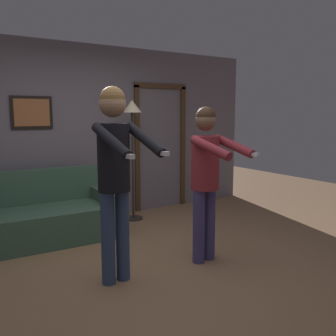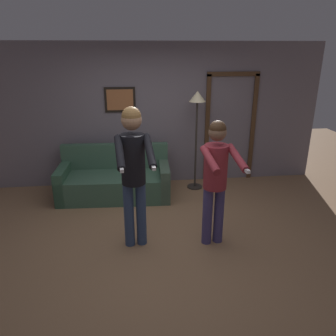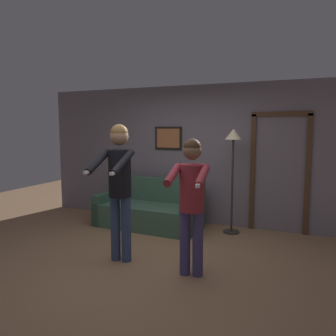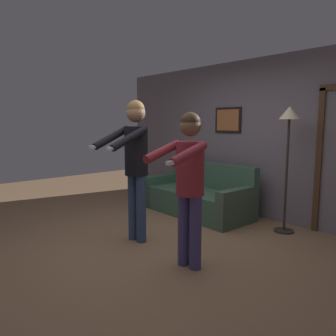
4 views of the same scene
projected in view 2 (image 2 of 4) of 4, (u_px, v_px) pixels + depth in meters
ground_plane at (162, 241)px, 4.49m from camera, size 12.00×12.00×0.00m
back_wall_assembly at (152, 116)px, 6.06m from camera, size 6.40×0.10×2.60m
couch at (115, 181)px, 5.76m from camera, size 1.94×0.93×0.87m
torchiere_lamp at (197, 112)px, 5.71m from camera, size 0.29×0.29×1.79m
person_standing_left at (133, 165)px, 4.00m from camera, size 0.48×0.75×1.85m
person_standing_right at (216, 173)px, 4.10m from camera, size 0.48×0.69×1.67m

